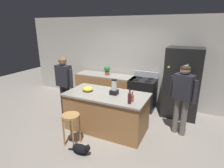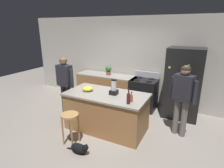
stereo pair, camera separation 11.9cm
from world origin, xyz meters
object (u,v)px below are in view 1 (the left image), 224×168
Objects in this scene: person_by_sink_right at (183,94)px; mixing_bowl at (88,89)px; bar_stool at (71,122)px; cat at (81,149)px; kitchen_island at (107,111)px; person_by_island_left at (64,82)px; bottle_cooking_sauce at (132,98)px; refrigerator at (182,83)px; bottle_wine at (130,98)px; potted_plant at (107,70)px; stove_range at (142,94)px; blender_appliance at (114,88)px.

mixing_bowl is (-2.09, -0.56, -0.01)m from person_by_sink_right.
bar_stool reaches higher than cat.
kitchen_island is 1.43m from person_by_island_left.
person_by_sink_right is 7.49× the size of bottle_cooking_sauce.
person_by_island_left reaches higher than bar_stool.
refrigerator is 5.97× the size of bottle_wine.
bar_stool is 2.28× the size of potted_plant.
bar_stool is at bearing -113.93° from kitchen_island.
refrigerator reaches higher than kitchen_island.
cat is at bearing -74.42° from potted_plant.
potted_plant is (-2.36, 1.02, 0.10)m from person_by_sink_right.
stove_range is 3.63× the size of potted_plant.
bar_stool is 1.18m from blender_appliance.
bottle_cooking_sauce is (2.00, -0.31, -0.01)m from person_by_island_left.
person_by_island_left is 2.95m from person_by_sink_right.
kitchen_island is at bearing 155.65° from bottle_wine.
bottle_cooking_sauce is at bearing -50.18° from potted_plant.
refrigerator is 3.63× the size of cat.
stove_range is at bearing 97.28° from bottle_wine.
refrigerator is 2.75× the size of bar_stool.
stove_range is 1.35m from potted_plant.
refrigerator is at bearing -1.33° from stove_range.
cat is 1.64× the size of bottle_wine.
person_by_sink_right reaches higher than mixing_bowl.
refrigerator reaches higher than potted_plant.
refrigerator reaches higher than person_by_sink_right.
person_by_island_left is 6.42× the size of mixing_bowl.
bar_stool is at bearing -147.72° from bottle_cooking_sauce.
stove_range is 3.05× the size of blender_appliance.
bottle_wine is (0.50, -0.34, -0.03)m from blender_appliance.
kitchen_island is 1.18× the size of person_by_sink_right.
bottle_cooking_sauce reaches higher than kitchen_island.
refrigerator is at bearing 65.18° from bottle_wine.
bar_stool is at bearing -81.12° from potted_plant.
kitchen_island is at bearing -63.94° from potted_plant.
bottle_wine is (0.23, -1.83, 0.56)m from stove_range.
cat is 1.41m from mixing_bowl.
bar_stool is 0.58m from cat.
bottle_wine is at bearing -34.80° from blender_appliance.
stove_range is 2.52m from bar_stool.
refrigerator is at bearing 37.52° from mixing_bowl.
bottle_cooking_sauce is at bearing -14.97° from kitchen_island.
kitchen_island reaches higher than bar_stool.
cat is (-0.47, -2.57, -0.36)m from stove_range.
refrigerator is (1.51, 1.50, 0.49)m from kitchen_island.
kitchen_island is 7.47× the size of mixing_bowl.
potted_plant reaches higher than cat.
person_by_island_left reaches higher than stove_range.
refrigerator is 2.27m from potted_plant.
potted_plant is at bearing 129.82° from bottle_cooking_sauce.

